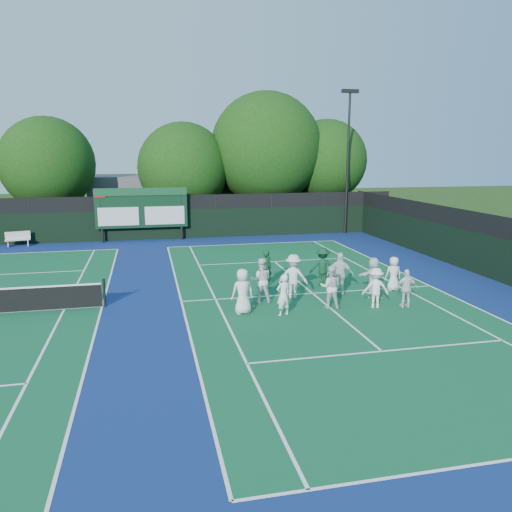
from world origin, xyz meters
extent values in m
plane|color=#1F3B10|center=(0.00, 0.00, 0.00)|extent=(120.00, 120.00, 0.00)
cube|color=navy|center=(-6.00, 1.00, 0.00)|extent=(34.00, 32.00, 0.01)
cube|color=#11552F|center=(0.00, 1.00, 0.01)|extent=(10.97, 23.77, 0.00)
cube|color=white|center=(0.00, -10.88, 0.01)|extent=(10.97, 0.08, 0.00)
cube|color=white|center=(0.00, 12.88, 0.01)|extent=(10.97, 0.08, 0.00)
cube|color=white|center=(-5.49, 1.00, 0.01)|extent=(0.08, 23.77, 0.00)
cube|color=white|center=(5.49, 1.00, 0.01)|extent=(0.08, 23.77, 0.00)
cube|color=white|center=(-4.12, 1.00, 0.01)|extent=(0.08, 23.77, 0.00)
cube|color=white|center=(4.12, 1.00, 0.01)|extent=(0.08, 23.77, 0.00)
cube|color=white|center=(0.00, -5.40, 0.01)|extent=(8.23, 0.08, 0.00)
cube|color=white|center=(0.00, 7.40, 0.01)|extent=(8.23, 0.08, 0.00)
cube|color=white|center=(0.00, 1.00, 0.01)|extent=(0.08, 12.80, 0.00)
cube|color=white|center=(-14.00, 12.88, 0.01)|extent=(10.97, 0.08, 0.00)
cube|color=white|center=(-8.52, 1.00, 0.01)|extent=(0.08, 23.77, 0.00)
cube|color=white|center=(-9.88, 1.00, 0.01)|extent=(0.08, 23.77, 0.00)
cube|color=black|center=(-6.00, 16.00, 1.00)|extent=(34.00, 0.08, 2.00)
cube|color=black|center=(-6.00, 16.00, 2.50)|extent=(34.00, 0.05, 1.00)
cube|color=black|center=(9.00, 1.00, 1.00)|extent=(0.08, 32.00, 2.00)
cube|color=black|center=(9.00, 1.00, 2.50)|extent=(0.05, 32.00, 1.00)
cylinder|color=black|center=(-9.60, 15.60, 1.75)|extent=(0.16, 0.16, 3.50)
cylinder|color=black|center=(-4.40, 15.60, 1.75)|extent=(0.16, 0.16, 3.50)
cube|color=black|center=(-7.00, 15.60, 2.20)|extent=(6.00, 0.15, 2.60)
cube|color=#124122|center=(-7.00, 15.50, 3.30)|extent=(6.00, 0.05, 0.50)
cube|color=silver|center=(-8.50, 15.50, 1.70)|extent=(2.60, 0.04, 1.20)
cube|color=silver|center=(-5.50, 15.50, 1.70)|extent=(2.60, 0.04, 1.20)
cube|color=#A3110D|center=(-9.60, 15.50, 3.20)|extent=(0.70, 0.04, 0.50)
cube|color=#5A5A5F|center=(-2.00, 24.00, 2.00)|extent=(18.00, 6.00, 4.00)
cylinder|color=black|center=(7.50, 15.70, 5.00)|extent=(0.16, 0.16, 10.00)
cube|color=black|center=(7.50, 15.70, 10.00)|extent=(1.20, 0.30, 0.25)
cylinder|color=black|center=(-8.40, 1.00, 0.55)|extent=(0.10, 0.10, 1.10)
cube|color=silver|center=(-14.73, 15.30, 0.41)|extent=(1.52, 0.74, 0.06)
cube|color=silver|center=(-14.73, 15.45, 0.69)|extent=(1.44, 0.42, 0.49)
cube|color=silver|center=(-15.31, 15.30, 0.20)|extent=(0.14, 0.35, 0.39)
cube|color=silver|center=(-14.14, 15.30, 0.20)|extent=(0.14, 0.35, 0.39)
cylinder|color=black|center=(-13.31, 19.50, 1.30)|extent=(0.44, 0.44, 2.61)
sphere|color=#10330B|center=(-13.31, 19.50, 5.05)|extent=(6.51, 6.51, 6.51)
sphere|color=#10330B|center=(-12.71, 19.80, 4.40)|extent=(4.56, 4.56, 4.56)
cylinder|color=black|center=(-3.88, 19.50, 1.10)|extent=(0.44, 0.44, 2.20)
sphere|color=#10330B|center=(-3.88, 19.50, 4.70)|extent=(6.68, 6.68, 6.68)
sphere|color=#10330B|center=(-3.28, 19.80, 4.04)|extent=(4.68, 4.68, 4.68)
cylinder|color=black|center=(2.43, 19.50, 1.47)|extent=(0.44, 0.44, 2.93)
sphere|color=#10330B|center=(2.43, 19.50, 6.11)|extent=(8.49, 8.49, 8.49)
sphere|color=#10330B|center=(3.03, 19.80, 5.27)|extent=(5.94, 5.94, 5.94)
cylinder|color=black|center=(7.28, 19.50, 1.42)|extent=(0.44, 0.44, 2.83)
sphere|color=#10330B|center=(7.28, 19.50, 5.21)|extent=(6.35, 6.35, 6.35)
sphere|color=#10330B|center=(7.88, 19.80, 4.58)|extent=(4.44, 4.44, 4.44)
sphere|color=yellow|center=(-2.82, -0.33, 0.03)|extent=(0.07, 0.07, 0.07)
sphere|color=yellow|center=(3.44, 2.18, 0.03)|extent=(0.07, 0.07, 0.07)
sphere|color=yellow|center=(2.48, -0.33, 0.03)|extent=(0.07, 0.07, 0.07)
sphere|color=yellow|center=(0.88, 1.66, 0.03)|extent=(0.07, 0.07, 0.07)
sphere|color=yellow|center=(2.02, -0.12, 0.03)|extent=(0.07, 0.07, 0.07)
imported|color=white|center=(-3.38, -0.97, 0.85)|extent=(0.90, 0.67, 1.69)
imported|color=white|center=(-1.97, -1.47, 0.77)|extent=(0.64, 0.51, 1.53)
imported|color=silver|center=(0.02, -0.98, 0.82)|extent=(0.96, 0.85, 1.64)
imported|color=white|center=(1.70, -1.35, 0.78)|extent=(1.10, 0.77, 1.55)
imported|color=white|center=(2.88, -1.54, 0.74)|extent=(0.91, 0.49, 1.49)
imported|color=white|center=(-2.39, 0.31, 0.89)|extent=(0.98, 0.83, 1.78)
imported|color=silver|center=(-0.98, 0.60, 0.90)|extent=(1.33, 1.05, 1.80)
imported|color=silver|center=(0.97, 0.41, 0.92)|extent=(1.17, 0.82, 1.84)
imported|color=white|center=(2.52, 0.57, 0.77)|extent=(1.49, 0.97, 1.53)
imported|color=silver|center=(3.51, 0.70, 0.74)|extent=(0.73, 0.48, 1.49)
imported|color=#103A1F|center=(-1.65, 2.65, 0.81)|extent=(0.64, 0.46, 1.62)
imported|color=#0E361F|center=(0.82, 2.10, 0.87)|extent=(1.22, 0.83, 1.73)
camera|label=1|loc=(-6.68, -18.24, 5.82)|focal=35.00mm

